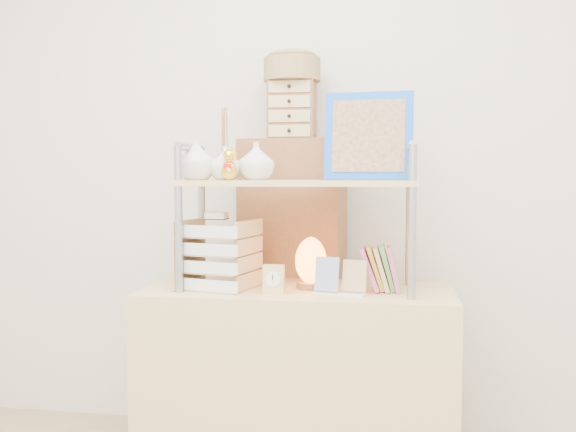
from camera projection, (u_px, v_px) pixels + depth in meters
name	position (u px, v px, depth m)	size (l,w,h in m)	color
desk	(298.00, 383.00, 2.52)	(1.20, 0.50, 0.75)	tan
cabinet	(293.00, 290.00, 2.88)	(0.45, 0.24, 1.35)	brown
hutch	(280.00, 177.00, 2.49)	(0.93, 0.34, 0.77)	gray
letter_tray	(217.00, 258.00, 2.49)	(0.29, 0.28, 0.30)	tan
salt_lamp	(311.00, 262.00, 2.50)	(0.13, 0.12, 0.20)	brown
desk_clock	(274.00, 279.00, 2.38)	(0.08, 0.04, 0.11)	tan
postcard_stand	(340.00, 284.00, 2.37)	(0.20, 0.09, 0.14)	white
drawer_chest	(292.00, 110.00, 2.81)	(0.20, 0.16, 0.25)	brown
woven_basket	(292.00, 70.00, 2.80)	(0.25, 0.25, 0.10)	olive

